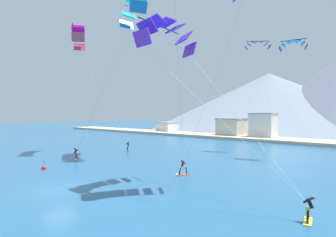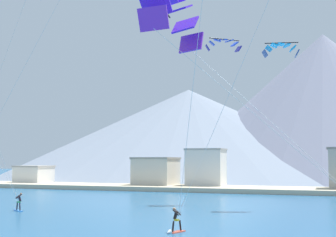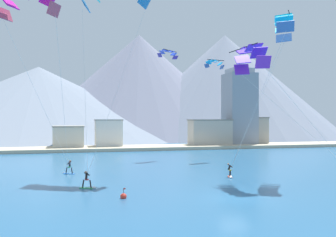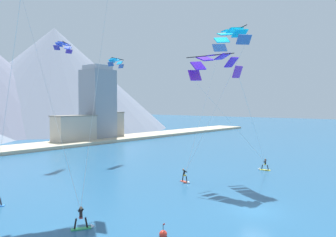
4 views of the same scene
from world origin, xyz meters
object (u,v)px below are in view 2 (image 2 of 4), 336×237
parafoil_kite_distant_high_outer (223,43)px  parafoil_kite_distant_low_drift (281,48)px  kitesurfer_near_trail (174,225)px  parafoil_kite_near_lead (172,15)px  kitesurfer_mid_center (18,205)px

parafoil_kite_distant_high_outer → parafoil_kite_distant_low_drift: bearing=-31.0°
kitesurfer_near_trail → parafoil_kite_near_lead: parafoil_kite_near_lead is taller
parafoil_kite_distant_high_outer → parafoil_kite_distant_low_drift: parafoil_kite_distant_high_outer is taller
kitesurfer_near_trail → kitesurfer_mid_center: 20.07m
parafoil_kite_near_lead → parafoil_kite_distant_high_outer: (-2.69, 25.85, 4.64)m
kitesurfer_mid_center → parafoil_kite_distant_high_outer: 28.63m
kitesurfer_mid_center → parafoil_kite_distant_low_drift: size_ratio=0.47×
kitesurfer_mid_center → parafoil_kite_distant_low_drift: bearing=24.0°
kitesurfer_near_trail → parafoil_kite_distant_low_drift: (5.27, 18.37, 15.80)m
parafoil_kite_distant_high_outer → kitesurfer_near_trail: bearing=-85.6°
parafoil_kite_near_lead → parafoil_kite_distant_low_drift: bearing=78.8°
kitesurfer_near_trail → parafoil_kite_distant_low_drift: 24.80m
parafoil_kite_near_lead → parafoil_kite_distant_high_outer: parafoil_kite_distant_high_outer is taller
kitesurfer_mid_center → parafoil_kite_distant_high_outer: size_ratio=0.42×
kitesurfer_mid_center → parafoil_kite_distant_low_drift: parafoil_kite_distant_low_drift is taller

